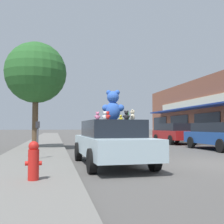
{
  "coord_description": "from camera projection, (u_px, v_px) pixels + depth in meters",
  "views": [
    {
      "loc": [
        -5.22,
        -8.35,
        1.2
      ],
      "look_at": [
        -2.79,
        3.55,
        1.86
      ],
      "focal_mm": 45.0,
      "sensor_mm": 36.0,
      "label": 1
    }
  ],
  "objects": [
    {
      "name": "teddy_bear_cream",
      "position": [
        132.0,
        115.0,
        8.78
      ],
      "size": [
        0.19,
        0.26,
        0.34
      ],
      "rotation": [
        0.0,
        0.0,
        4.31
      ],
      "color": "beige",
      "rests_on": "plush_art_car"
    },
    {
      "name": "street_tree",
      "position": [
        36.0,
        73.0,
        14.93
      ],
      "size": [
        3.24,
        3.24,
        5.6
      ],
      "color": "brown",
      "rests_on": "sidewalk_near"
    },
    {
      "name": "fire_hydrant",
      "position": [
        34.0,
        161.0,
        5.69
      ],
      "size": [
        0.33,
        0.22,
        0.79
      ],
      "color": "red",
      "rests_on": "sidewalk_near"
    },
    {
      "name": "plush_art_car",
      "position": [
        111.0,
        141.0,
        8.89
      ],
      "size": [
        2.07,
        4.77,
        1.42
      ],
      "rotation": [
        0.0,
        0.0,
        0.04
      ],
      "color": "#ADC6D1",
      "rests_on": "ground_plane"
    },
    {
      "name": "parked_car_far_center",
      "position": [
        220.0,
        135.0,
        14.82
      ],
      "size": [
        2.03,
        4.74,
        1.44
      ],
      "color": "#1E4793",
      "rests_on": "ground_plane"
    },
    {
      "name": "teddy_bear_purple",
      "position": [
        111.0,
        118.0,
        9.67
      ],
      "size": [
        0.17,
        0.12,
        0.23
      ],
      "rotation": [
        0.0,
        0.0,
        2.84
      ],
      "color": "purple",
      "rests_on": "plush_art_car"
    },
    {
      "name": "teddy_bear_giant",
      "position": [
        113.0,
        106.0,
        9.2
      ],
      "size": [
        0.77,
        0.54,
        1.01
      ],
      "rotation": [
        0.0,
        0.0,
        2.83
      ],
      "color": "blue",
      "rests_on": "plush_art_car"
    },
    {
      "name": "teddy_bear_green",
      "position": [
        127.0,
        116.0,
        9.23
      ],
      "size": [
        0.22,
        0.17,
        0.29
      ],
      "rotation": [
        0.0,
        0.0,
        3.58
      ],
      "color": "green",
      "rests_on": "plush_art_car"
    },
    {
      "name": "parking_meter",
      "position": [
        38.0,
        135.0,
        9.65
      ],
      "size": [
        0.14,
        0.1,
        1.27
      ],
      "color": "#4C4C51",
      "rests_on": "sidewalk_near"
    },
    {
      "name": "teddy_bear_white",
      "position": [
        105.0,
        116.0,
        8.7
      ],
      "size": [
        0.22,
        0.16,
        0.29
      ],
      "rotation": [
        0.0,
        0.0,
        2.73
      ],
      "color": "white",
      "rests_on": "plush_art_car"
    },
    {
      "name": "teddy_bear_red",
      "position": [
        108.0,
        116.0,
        7.78
      ],
      "size": [
        0.15,
        0.17,
        0.23
      ],
      "rotation": [
        0.0,
        0.0,
        2.19
      ],
      "color": "red",
      "rests_on": "plush_art_car"
    },
    {
      "name": "teddy_bear_yellow",
      "position": [
        121.0,
        118.0,
        9.81
      ],
      "size": [
        0.15,
        0.15,
        0.22
      ],
      "rotation": [
        0.0,
        0.0,
        2.3
      ],
      "color": "yellow",
      "rests_on": "plush_art_car"
    },
    {
      "name": "teddy_bear_pink",
      "position": [
        97.0,
        116.0,
        8.35
      ],
      "size": [
        0.19,
        0.12,
        0.25
      ],
      "rotation": [
        0.0,
        0.0,
        3.21
      ],
      "color": "pink",
      "rests_on": "plush_art_car"
    },
    {
      "name": "ground_plane",
      "position": [
        218.0,
        164.0,
        9.14
      ],
      "size": [
        260.0,
        260.0,
        0.0
      ],
      "primitive_type": "plane",
      "color": "#514F4C"
    },
    {
      "name": "parked_car_far_right",
      "position": [
        174.0,
        132.0,
        20.55
      ],
      "size": [
        1.92,
        4.45,
        1.47
      ],
      "color": "maroon",
      "rests_on": "ground_plane"
    },
    {
      "name": "sidewalk_near",
      "position": [
        27.0,
        167.0,
        7.96
      ],
      "size": [
        2.58,
        90.0,
        0.13
      ],
      "color": "slate",
      "rests_on": "ground_plane"
    },
    {
      "name": "teddy_bear_black",
      "position": [
        126.0,
        116.0,
        8.87
      ],
      "size": [
        0.24,
        0.16,
        0.32
      ],
      "rotation": [
        0.0,
        0.0,
        2.95
      ],
      "color": "black",
      "rests_on": "plush_art_car"
    }
  ]
}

